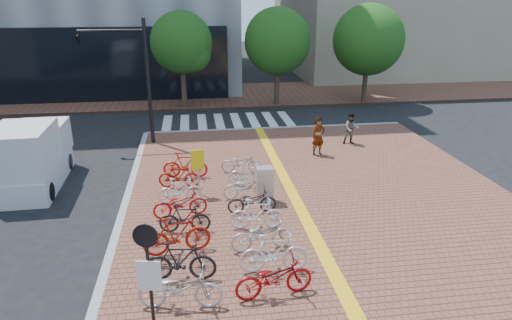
{
  "coord_description": "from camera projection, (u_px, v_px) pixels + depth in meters",
  "views": [
    {
      "loc": [
        -1.46,
        -11.61,
        7.1
      ],
      "look_at": [
        0.73,
        3.96,
        1.3
      ],
      "focal_mm": 32.0,
      "sensor_mm": 36.0,
      "label": 1
    }
  ],
  "objects": [
    {
      "name": "bike_3",
      "position": [
        185.0,
        218.0,
        13.91
      ],
      "size": [
        1.6,
        0.56,
        0.94
      ],
      "primitive_type": "imported",
      "rotation": [
        0.0,
        0.0,
        1.49
      ],
      "color": "black",
      "rests_on": "sidewalk"
    },
    {
      "name": "traffic_light_pole",
      "position": [
        116.0,
        59.0,
        20.9
      ],
      "size": [
        3.15,
        1.21,
        5.87
      ],
      "color": "black",
      "rests_on": "sidewalk"
    },
    {
      "name": "crosswalk",
      "position": [
        228.0,
        122.0,
        26.5
      ],
      "size": [
        7.5,
        4.0,
        0.01
      ],
      "color": "silver",
      "rests_on": "ground"
    },
    {
      "name": "notice_sign",
      "position": [
        149.0,
        269.0,
        9.14
      ],
      "size": [
        0.51,
        0.17,
        2.75
      ],
      "color": "black",
      "rests_on": "sidewalk"
    },
    {
      "name": "bike_1",
      "position": [
        180.0,
        261.0,
        11.54
      ],
      "size": [
        1.88,
        0.73,
        1.1
      ],
      "primitive_type": "imported",
      "rotation": [
        0.0,
        0.0,
        1.45
      ],
      "color": "black",
      "rests_on": "sidewalk"
    },
    {
      "name": "box_truck",
      "position": [
        32.0,
        157.0,
        17.36
      ],
      "size": [
        2.04,
        4.48,
        2.56
      ],
      "color": "silver",
      "rests_on": "ground"
    },
    {
      "name": "bike_15",
      "position": [
        241.0,
        163.0,
        18.54
      ],
      "size": [
        1.69,
        0.8,
        0.86
      ],
      "primitive_type": "imported",
      "rotation": [
        0.0,
        0.0,
        1.43
      ],
      "color": "#A8A8AD",
      "rests_on": "sidewalk"
    },
    {
      "name": "bike_8",
      "position": [
        274.0,
        278.0,
        10.95
      ],
      "size": [
        2.02,
        0.95,
        1.02
      ],
      "primitive_type": "imported",
      "rotation": [
        0.0,
        0.0,
        1.72
      ],
      "color": "#9D0B0E",
      "rests_on": "sidewalk"
    },
    {
      "name": "kerb_north",
      "position": [
        277.0,
        129.0,
        24.95
      ],
      "size": [
        14.0,
        0.25,
        0.15
      ],
      "primitive_type": "cube",
      "color": "gray",
      "rests_on": "ground"
    },
    {
      "name": "street_trees",
      "position": [
        294.0,
        42.0,
        28.89
      ],
      "size": [
        16.2,
        4.6,
        6.35
      ],
      "color": "#38281E",
      "rests_on": "far_sidewalk"
    },
    {
      "name": "bike_13",
      "position": [
        246.0,
        186.0,
        16.24
      ],
      "size": [
        1.72,
        0.7,
        0.88
      ],
      "primitive_type": "imported",
      "rotation": [
        0.0,
        0.0,
        1.64
      ],
      "color": "silver",
      "rests_on": "sidewalk"
    },
    {
      "name": "bike_0",
      "position": [
        180.0,
        288.0,
        10.54
      ],
      "size": [
        2.06,
        0.94,
        1.04
      ],
      "primitive_type": "imported",
      "rotation": [
        0.0,
        0.0,
        1.44
      ],
      "color": "#B6B7BB",
      "rests_on": "sidewalk"
    },
    {
      "name": "pedestrian_b",
      "position": [
        351.0,
        129.0,
        21.99
      ],
      "size": [
        0.75,
        0.59,
        1.52
      ],
      "primitive_type": "imported",
      "rotation": [
        0.0,
        0.0,
        -0.02
      ],
      "color": "#464859",
      "rests_on": "sidewalk"
    },
    {
      "name": "bike_9",
      "position": [
        274.0,
        253.0,
        11.89
      ],
      "size": [
        1.88,
        0.57,
        1.12
      ],
      "primitive_type": "imported",
      "rotation": [
        0.0,
        0.0,
        1.55
      ],
      "color": "white",
      "rests_on": "sidewalk"
    },
    {
      "name": "bike_2",
      "position": [
        177.0,
        235.0,
        12.74
      ],
      "size": [
        1.96,
        0.82,
        1.14
      ],
      "primitive_type": "imported",
      "rotation": [
        0.0,
        0.0,
        1.72
      ],
      "color": "#AE1A0C",
      "rests_on": "sidewalk"
    },
    {
      "name": "pedestrian_a",
      "position": [
        318.0,
        136.0,
        20.44
      ],
      "size": [
        0.73,
        0.58,
        1.74
      ],
      "primitive_type": "imported",
      "rotation": [
        0.0,
        0.0,
        0.3
      ],
      "color": "gray",
      "rests_on": "sidewalk"
    },
    {
      "name": "bike_12",
      "position": [
        252.0,
        201.0,
        15.15
      ],
      "size": [
        1.64,
        0.6,
        0.86
      ],
      "primitive_type": "imported",
      "rotation": [
        0.0,
        0.0,
        1.59
      ],
      "color": "black",
      "rests_on": "sidewalk"
    },
    {
      "name": "bike_10",
      "position": [
        262.0,
        234.0,
        12.96
      ],
      "size": [
        1.88,
        0.85,
        0.96
      ],
      "primitive_type": "imported",
      "rotation": [
        0.0,
        0.0,
        1.69
      ],
      "color": "#B2B2B7",
      "rests_on": "sidewalk"
    },
    {
      "name": "utility_box",
      "position": [
        265.0,
        185.0,
        15.91
      ],
      "size": [
        0.59,
        0.43,
        1.28
      ],
      "primitive_type": "cube",
      "rotation": [
        0.0,
        0.0,
        -0.01
      ],
      "color": "#B0B0B5",
      "rests_on": "sidewalk"
    },
    {
      "name": "bike_6",
      "position": [
        179.0,
        176.0,
        17.1
      ],
      "size": [
        1.6,
        0.63,
        0.94
      ],
      "primitive_type": "imported",
      "rotation": [
        0.0,
        0.0,
        1.44
      ],
      "color": "#A31A0B",
      "rests_on": "sidewalk"
    },
    {
      "name": "bike_7",
      "position": [
        185.0,
        165.0,
        18.02
      ],
      "size": [
        1.8,
        0.67,
        1.06
      ],
      "primitive_type": "imported",
      "rotation": [
        0.0,
        0.0,
        1.47
      ],
      "color": "red",
      "rests_on": "sidewalk"
    },
    {
      "name": "bike_14",
      "position": [
        248.0,
        174.0,
        17.27
      ],
      "size": [
        1.6,
        0.72,
        0.93
      ],
      "primitive_type": "imported",
      "rotation": [
        0.0,
        0.0,
        1.38
      ],
      "color": "silver",
      "rests_on": "sidewalk"
    },
    {
      "name": "bike_5",
      "position": [
        180.0,
        190.0,
        15.86
      ],
      "size": [
        1.6,
        0.51,
        0.95
      ],
      "primitive_type": "imported",
      "rotation": [
        0.0,
        0.0,
        1.62
      ],
      "color": "white",
      "rests_on": "sidewalk"
    },
    {
      "name": "yellow_sign",
      "position": [
        198.0,
        164.0,
        16.22
      ],
      "size": [
        0.47,
        0.16,
        1.74
      ],
      "color": "#B7B7BC",
      "rests_on": "sidewalk"
    },
    {
      "name": "bike_4",
      "position": [
        180.0,
        204.0,
        14.87
      ],
      "size": [
        1.85,
        0.91,
        0.93
      ],
      "primitive_type": "imported",
      "rotation": [
        0.0,
        0.0,
        1.74
      ],
      "color": "#BC0E0D",
      "rests_on": "sidewalk"
    },
    {
      "name": "far_sidewalk",
      "position": [
        213.0,
        96.0,
        32.92
      ],
      "size": [
        70.0,
        8.0,
        0.15
      ],
      "primitive_type": "cube",
      "color": "brown",
      "rests_on": "ground"
    },
    {
      "name": "bike_11",
      "position": [
        257.0,
        214.0,
        14.09
      ],
      "size": [
        1.73,
        0.62,
        1.02
      ],
      "primitive_type": "imported",
      "rotation": [
        0.0,
        0.0,
        1.49
      ],
      "color": "white",
      "rests_on": "sidewalk"
    },
    {
      "name": "ground",
      "position": [
        250.0,
        249.0,
        13.43
      ],
      "size": [
        120.0,
        120.0,
        0.0
      ],
      "primitive_type": "plane",
      "color": "black",
      "rests_on": "ground"
    }
  ]
}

